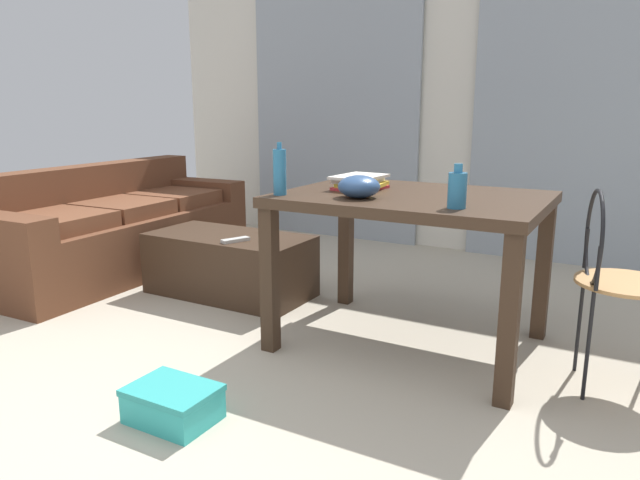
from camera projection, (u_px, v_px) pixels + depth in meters
name	position (u px, v px, depth m)	size (l,w,h in m)	color
ground_plane	(316.00, 330.00, 3.07)	(8.47, 8.47, 0.00)	#B2A893
wall_back	(450.00, 95.00, 4.64)	(5.27, 0.10, 2.48)	silver
curtains	(446.00, 118.00, 4.60)	(3.60, 0.03, 2.12)	#99A3AD
couch	(115.00, 229.00, 4.15)	(0.88, 2.03, 0.74)	brown
coffee_table	(230.00, 265.00, 3.62)	(1.01, 0.50, 0.38)	#382619
craft_table	(412.00, 215.00, 2.76)	(1.20, 0.90, 0.75)	#382619
wire_chair	(611.00, 266.00, 2.34)	(0.39, 0.42, 0.84)	#B7844C
bottle_near	(457.00, 189.00, 2.34)	(0.08, 0.08, 0.18)	teal
bottle_far	(280.00, 172.00, 2.69)	(0.06, 0.06, 0.24)	teal
bowl	(359.00, 187.00, 2.62)	(0.19, 0.19, 0.10)	#2D4C7A
book_stack	(360.00, 182.00, 2.90)	(0.24, 0.30, 0.07)	red
scissors	(355.00, 181.00, 3.21)	(0.11, 0.11, 0.00)	#9EA0A5
tv_remote_primary	(236.00, 240.00, 3.40)	(0.05, 0.17, 0.02)	#B7B7B2
shoebox	(173.00, 404.00, 2.18)	(0.32, 0.24, 0.14)	#33B2AD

